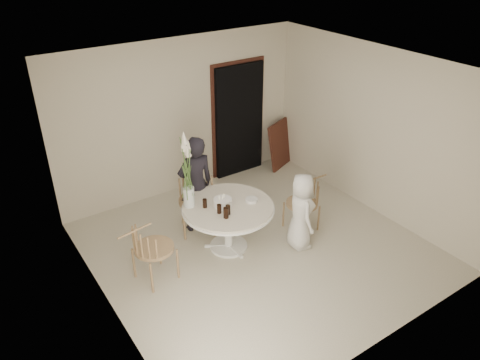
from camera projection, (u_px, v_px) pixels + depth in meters
ground at (257, 247)px, 7.00m from camera, size 4.50×4.50×0.00m
room_shell at (259, 149)px, 6.22m from camera, size 4.50×4.50×4.50m
doorway at (239, 121)px, 8.65m from camera, size 1.00×0.10×2.10m
door_trim at (238, 117)px, 8.65m from camera, size 1.12×0.03×2.22m
table at (228, 212)px, 6.71m from camera, size 1.33×1.33×0.73m
picture_frame at (280, 145)px, 9.15m from camera, size 0.71×0.45×0.90m
chair_far at (196, 190)px, 7.22m from camera, size 0.70×0.72×0.99m
chair_right at (308, 196)px, 7.24m from camera, size 0.52×0.49×0.85m
chair_left at (145, 246)px, 6.05m from camera, size 0.60×0.56×0.92m
girl at (196, 184)px, 7.09m from camera, size 0.59×0.41×1.56m
boy at (301, 211)px, 6.77m from camera, size 0.54×0.67×1.19m
birthday_cake at (223, 203)px, 6.61m from camera, size 0.26×0.26×0.17m
cola_tumbler_a at (228, 210)px, 6.43m from camera, size 0.07×0.07×0.14m
cola_tumbler_b at (226, 213)px, 6.35m from camera, size 0.08×0.08×0.16m
cola_tumbler_c at (219, 209)px, 6.46m from camera, size 0.08×0.08×0.13m
cola_tumbler_d at (205, 203)px, 6.58m from camera, size 0.07×0.07×0.13m
plate_stack at (251, 200)px, 6.75m from camera, size 0.18×0.18×0.04m
flower_vase at (188, 174)px, 6.40m from camera, size 0.16×0.16×1.17m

